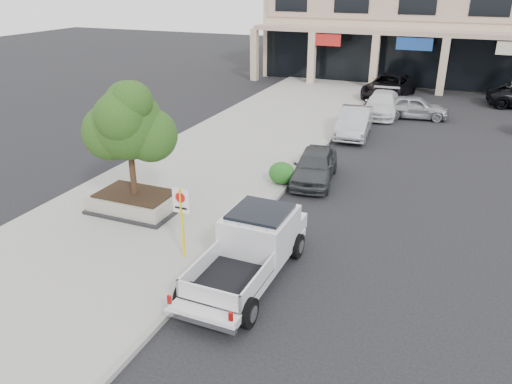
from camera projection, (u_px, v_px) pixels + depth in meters
ground at (272, 262)px, 15.47m from camera, size 120.00×120.00×0.00m
sidewalk at (206, 171)px, 22.47m from camera, size 8.00×52.00×0.15m
curb at (289, 184)px, 21.07m from camera, size 0.20×52.00×0.15m
planter at (136, 202)px, 18.48m from camera, size 3.20×2.20×0.68m
planter_tree at (134, 124)px, 17.40m from camera, size 2.90×2.55×4.00m
no_parking_sign at (182, 214)px, 14.90m from camera, size 0.55×0.09×2.30m
hedge at (282, 173)px, 20.78m from camera, size 1.10×0.99×0.93m
pickup_truck at (246, 253)px, 14.23m from camera, size 2.19×5.73×1.79m
curb_car_a at (315, 166)px, 21.34m from camera, size 2.20×4.32×1.41m
curb_car_b at (354, 122)px, 27.54m from camera, size 2.01×4.75×1.52m
curb_car_c at (382, 104)px, 31.62m from camera, size 2.25×5.04×1.43m
curb_car_d at (389, 86)px, 36.10m from camera, size 3.50×6.32×1.67m
lot_car_a at (414, 107)px, 30.94m from camera, size 4.32×2.22×1.41m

